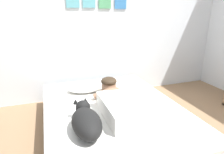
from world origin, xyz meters
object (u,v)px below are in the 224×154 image
(person_lying, at_px, (119,101))
(cell_phone, at_px, (141,113))
(dog, at_px, (86,121))
(pillow, at_px, (87,87))
(bed, at_px, (112,120))
(coffee_cup, at_px, (111,89))

(person_lying, distance_m, cell_phone, 0.27)
(dog, bearing_deg, pillow, 77.94)
(pillow, relative_size, person_lying, 0.57)
(bed, distance_m, cell_phone, 0.40)
(coffee_cup, bearing_deg, pillow, 153.92)
(bed, relative_size, dog, 3.56)
(person_lying, xyz_separation_m, coffee_cup, (0.07, 0.52, -0.07))
(bed, bearing_deg, cell_phone, -47.95)
(dog, relative_size, cell_phone, 4.11)
(pillow, relative_size, dog, 0.90)
(coffee_cup, bearing_deg, dog, -122.45)
(person_lying, distance_m, coffee_cup, 0.53)
(pillow, distance_m, dog, 0.95)
(person_lying, xyz_separation_m, dog, (-0.42, -0.27, -0.00))
(bed, distance_m, dog, 0.61)
(dog, distance_m, coffee_cup, 0.93)
(person_lying, height_order, coffee_cup, person_lying)
(pillow, height_order, cell_phone, pillow)
(bed, bearing_deg, coffee_cup, 74.37)
(person_lying, xyz_separation_m, cell_phone, (0.20, -0.15, -0.10))
(bed, xyz_separation_m, cell_phone, (0.24, -0.26, 0.18))
(bed, relative_size, coffee_cup, 16.36)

